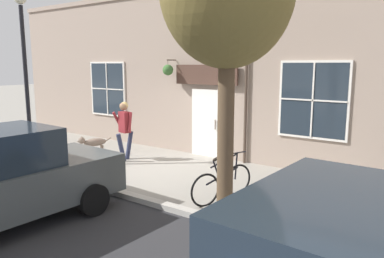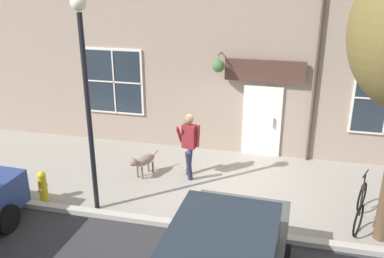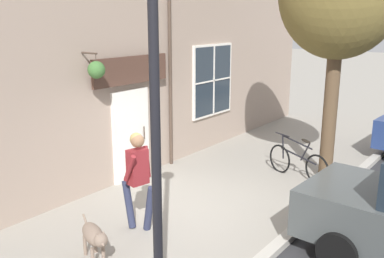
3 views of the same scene
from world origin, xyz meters
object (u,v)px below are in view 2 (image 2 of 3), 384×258
pedestrian_walking (189,140)px  dog_on_leash (143,161)px  fire_hydrant (43,186)px  leaning_bicycle (360,206)px  street_lamp (85,77)px

pedestrian_walking → dog_on_leash: pedestrian_walking is taller
pedestrian_walking → dog_on_leash: size_ratio=1.71×
dog_on_leash → fire_hydrant: size_ratio=1.35×
pedestrian_walking → dog_on_leash: bearing=-79.4°
dog_on_leash → leaning_bicycle: (0.93, 5.31, -0.06)m
street_lamp → fire_hydrant: (-0.03, -1.38, -2.72)m
street_lamp → pedestrian_walking: bearing=139.5°
pedestrian_walking → street_lamp: 3.33m
pedestrian_walking → fire_hydrant: pedestrian_walking is taller
dog_on_leash → pedestrian_walking: bearing=100.6°
leaning_bicycle → fire_hydrant: bearing=-83.6°
leaning_bicycle → street_lamp: 6.49m
fire_hydrant → pedestrian_walking: bearing=122.5°
leaning_bicycle → dog_on_leash: bearing=-100.0°
leaning_bicycle → street_lamp: street_lamp is taller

